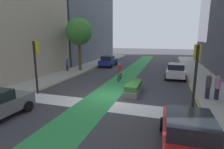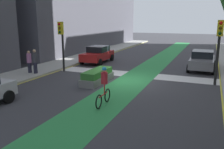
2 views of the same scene
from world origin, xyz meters
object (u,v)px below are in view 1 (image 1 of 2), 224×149
traffic_signal_near_left (36,57)px  car_red_right_near (188,134)px  traffic_signal_near_right (196,64)px  pedestrian_sidewalk_right_b (208,86)px  pedestrian_sidewalk_left_a (67,64)px  cyclist_in_lane (120,71)px  pedestrian_sidewalk_right_a (217,87)px  car_blue_left_far (108,61)px  median_planter (134,88)px  car_white_right_far (176,71)px  street_tree_near (79,32)px

traffic_signal_near_left → car_red_right_near: (10.41, -4.63, -2.02)m
traffic_signal_near_right → car_red_right_near: size_ratio=0.92×
car_red_right_near → pedestrian_sidewalk_right_b: size_ratio=2.38×
car_red_right_near → pedestrian_sidewalk_left_a: 18.35m
cyclist_in_lane → pedestrian_sidewalk_right_a: 8.69m
pedestrian_sidewalk_left_a → pedestrian_sidewalk_right_b: 16.07m
traffic_signal_near_right → traffic_signal_near_left: 11.13m
pedestrian_sidewalk_left_a → pedestrian_sidewalk_right_b: (14.77, -6.32, 0.07)m
traffic_signal_near_right → car_blue_left_far: traffic_signal_near_right is taller
pedestrian_sidewalk_left_a → median_planter: bearing=-32.8°
traffic_signal_near_left → car_white_right_far: traffic_signal_near_left is taller
median_planter → car_white_right_far: bearing=63.9°
traffic_signal_near_right → street_tree_near: 15.59m
pedestrian_sidewalk_left_a → traffic_signal_near_right: bearing=-31.0°
traffic_signal_near_left → pedestrian_sidewalk_right_b: 12.56m
traffic_signal_near_right → traffic_signal_near_left: traffic_signal_near_left is taller
traffic_signal_near_right → car_red_right_near: traffic_signal_near_right is taller
traffic_signal_near_right → traffic_signal_near_left: (-11.13, -0.20, 0.09)m
street_tree_near → pedestrian_sidewalk_right_b: bearing=-28.5°
pedestrian_sidewalk_right_a → street_tree_near: bearing=152.4°
cyclist_in_lane → pedestrian_sidewalk_right_b: 8.18m
traffic_signal_near_left → pedestrian_sidewalk_left_a: size_ratio=2.42×
traffic_signal_near_left → cyclist_in_lane: bearing=49.5°
cyclist_in_lane → traffic_signal_near_left: bearing=-130.5°
traffic_signal_near_right → pedestrian_sidewalk_right_a: size_ratio=2.35×
median_planter → traffic_signal_near_left: bearing=-163.0°
car_blue_left_far → car_red_right_near: bearing=-63.3°
car_red_right_near → pedestrian_sidewalk_left_a: (-12.93, 13.02, 0.19)m
pedestrian_sidewalk_right_b → street_tree_near: 15.85m
car_blue_left_far → pedestrian_sidewalk_right_b: pedestrian_sidewalk_right_b is taller
car_blue_left_far → pedestrian_sidewalk_right_b: size_ratio=2.40×
pedestrian_sidewalk_left_a → cyclist_in_lane: bearing=-18.8°
street_tree_near → cyclist_in_lane: bearing=-29.8°
pedestrian_sidewalk_right_b → median_planter: pedestrian_sidewalk_right_b is taller
car_red_right_near → pedestrian_sidewalk_right_b: (1.85, 6.70, 0.26)m
median_planter → car_blue_left_far: bearing=117.2°
pedestrian_sidewalk_right_a → pedestrian_sidewalk_left_a: pedestrian_sidewalk_left_a is taller
car_white_right_far → pedestrian_sidewalk_right_b: pedestrian_sidewalk_right_b is taller
pedestrian_sidewalk_right_a → pedestrian_sidewalk_left_a: 16.59m
pedestrian_sidewalk_right_a → street_tree_near: (-14.06, 7.37, 3.96)m
cyclist_in_lane → pedestrian_sidewalk_right_a: (7.82, -3.79, 0.02)m
street_tree_near → median_planter: (8.37, -7.23, -4.55)m
traffic_signal_near_right → car_white_right_far: bearing=94.9°
pedestrian_sidewalk_right_a → traffic_signal_near_right: bearing=-132.4°
car_blue_left_far → pedestrian_sidewalk_right_a: pedestrian_sidewalk_right_a is taller
traffic_signal_near_right → car_red_right_near: 5.25m
traffic_signal_near_right → street_tree_near: street_tree_near is taller
pedestrian_sidewalk_right_a → street_tree_near: size_ratio=0.26×
traffic_signal_near_left → pedestrian_sidewalk_left_a: 8.95m
traffic_signal_near_right → pedestrian_sidewalk_right_b: bearing=58.9°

